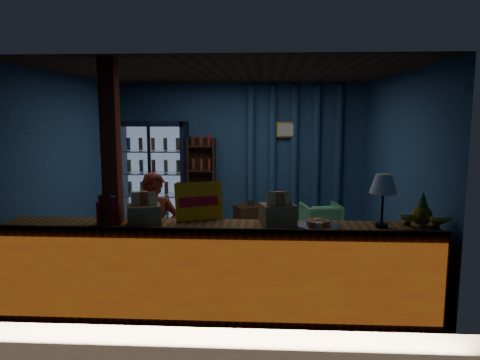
% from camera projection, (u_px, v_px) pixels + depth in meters
% --- Properties ---
extents(ground, '(4.60, 4.60, 0.00)m').
position_uv_depth(ground, '(231.00, 258.00, 6.72)').
color(ground, '#515154').
rests_on(ground, ground).
extents(room_walls, '(4.60, 4.60, 4.60)m').
position_uv_depth(room_walls, '(231.00, 149.00, 6.49)').
color(room_walls, navy).
rests_on(room_walls, ground).
extents(counter, '(4.40, 0.57, 0.99)m').
position_uv_depth(counter, '(217.00, 271.00, 4.76)').
color(counter, brown).
rests_on(counter, ground).
extents(support_post, '(0.16, 0.16, 2.60)m').
position_uv_depth(support_post, '(113.00, 190.00, 4.71)').
color(support_post, maroon).
rests_on(support_post, ground).
extents(beverage_cooler, '(1.20, 0.62, 1.90)m').
position_uv_depth(beverage_cooler, '(155.00, 175.00, 8.56)').
color(beverage_cooler, black).
rests_on(beverage_cooler, ground).
extents(bottle_shelf, '(0.50, 0.28, 1.60)m').
position_uv_depth(bottle_shelf, '(202.00, 181.00, 8.67)').
color(bottle_shelf, '#3D2013').
rests_on(bottle_shelf, ground).
extents(curtain_folds, '(1.74, 0.14, 2.50)m').
position_uv_depth(curtain_folds, '(294.00, 154.00, 8.58)').
color(curtain_folds, navy).
rests_on(curtain_folds, room_walls).
extents(framed_picture, '(0.36, 0.04, 0.28)m').
position_uv_depth(framed_picture, '(286.00, 130.00, 8.48)').
color(framed_picture, gold).
rests_on(framed_picture, room_walls).
extents(shopkeeper, '(0.58, 0.45, 1.42)m').
position_uv_depth(shopkeeper, '(156.00, 235.00, 5.22)').
color(shopkeeper, maroon).
rests_on(shopkeeper, ground).
extents(green_chair, '(0.70, 0.72, 0.56)m').
position_uv_depth(green_chair, '(321.00, 220.00, 7.84)').
color(green_chair, '#5AB572').
rests_on(green_chair, ground).
extents(side_table, '(0.62, 0.55, 0.56)m').
position_uv_depth(side_table, '(250.00, 218.00, 8.13)').
color(side_table, '#3D2013').
rests_on(side_table, ground).
extents(yellow_sign, '(0.50, 0.29, 0.40)m').
position_uv_depth(yellow_sign, '(199.00, 201.00, 4.90)').
color(yellow_sign, '#F4A40C').
rests_on(yellow_sign, counter).
extents(soda_bottles, '(0.25, 0.17, 0.31)m').
position_uv_depth(soda_bottles, '(107.00, 212.00, 4.71)').
color(soda_bottles, red).
rests_on(soda_bottles, counter).
extents(snack_box_left, '(0.39, 0.35, 0.34)m').
position_uv_depth(snack_box_left, '(144.00, 213.00, 4.69)').
color(snack_box_left, olive).
rests_on(snack_box_left, counter).
extents(snack_box_centre, '(0.39, 0.35, 0.35)m').
position_uv_depth(snack_box_centre, '(278.00, 213.00, 4.69)').
color(snack_box_centre, olive).
rests_on(snack_box_centre, counter).
extents(pastry_tray, '(0.43, 0.43, 0.07)m').
position_uv_depth(pastry_tray, '(318.00, 225.00, 4.62)').
color(pastry_tray, silver).
rests_on(pastry_tray, counter).
extents(banana_bunches, '(0.48, 0.29, 0.16)m').
position_uv_depth(banana_bunches, '(423.00, 220.00, 4.57)').
color(banana_bunches, yellow).
rests_on(banana_bunches, counter).
extents(table_lamp, '(0.27, 0.27, 0.53)m').
position_uv_depth(table_lamp, '(383.00, 186.00, 4.55)').
color(table_lamp, black).
rests_on(table_lamp, counter).
extents(pineapple, '(0.20, 0.20, 0.34)m').
position_uv_depth(pineapple, '(422.00, 212.00, 4.65)').
color(pineapple, '#7E6316').
rests_on(pineapple, counter).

